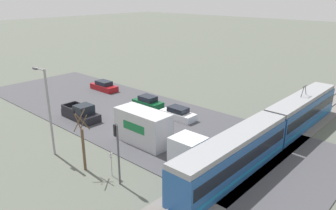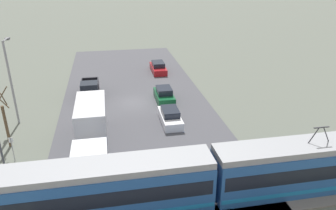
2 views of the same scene
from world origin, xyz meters
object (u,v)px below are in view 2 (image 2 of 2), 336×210
Objects in this scene: pickup_truck at (90,91)px; sedan_car_2 at (164,95)px; street_lamp_near_crossing at (11,77)px; sedan_car_0 at (170,117)px; no_parking_sign at (12,147)px; sedan_car_1 at (158,68)px; street_tree at (5,121)px; box_truck at (91,129)px; light_rail_tram at (212,177)px.

sedan_car_2 is at bearing 161.18° from pickup_truck.
sedan_car_2 is 15.84m from street_lamp_near_crossing.
no_parking_sign reaches higher than sedan_car_0.
sedan_car_1 is 1.13× the size of sedan_car_2.
street_tree is 2.56× the size of no_parking_sign.
street_tree is (14.82, 7.41, 1.74)m from sedan_car_2.
sedan_car_1 is at bearing -140.38° from street_lamp_near_crossing.
pickup_truck is 0.65× the size of street_lamp_near_crossing.
street_lamp_near_crossing is (7.29, -6.12, 3.08)m from box_truck.
box_truck is 10.01m from street_lamp_near_crossing.
street_tree is at bearing -172.82° from sedan_car_0.
sedan_car_1 reaches higher than sedan_car_0.
sedan_car_1 is at bearing 84.90° from sedan_car_0.
box_truck is at bearing 92.60° from pickup_truck.
light_rail_tram reaches higher than no_parking_sign.
box_truck is 1.24× the size of street_lamp_near_crossing.
no_parking_sign is (13.51, 4.32, 0.62)m from sedan_car_0.
box_truck is 1.88× the size of street_tree.
street_tree is (6.48, 10.25, 1.66)m from pickup_truck.
sedan_car_2 is at bearing 85.87° from sedan_car_0.
sedan_car_1 is 24.21m from street_tree.
pickup_truck reaches higher than sedan_car_0.
no_parking_sign is (6.10, 1.19, -0.36)m from box_truck.
sedan_car_2 is at bearing -170.22° from street_lamp_near_crossing.
sedan_car_0 is 5.60m from sedan_car_2.
pickup_truck is 1.12× the size of sedan_car_1.
street_lamp_near_crossing reaches higher than no_parking_sign.
street_tree reaches higher than box_truck.
sedan_car_1 is (-0.95, -28.04, -1.10)m from light_rail_tram.
light_rail_tram is 2.83× the size of box_truck.
box_truck is 6.22m from no_parking_sign.
sedan_car_2 is (-8.34, 2.84, -0.08)m from pickup_truck.
pickup_truck is 1.26× the size of sedan_car_2.
sedan_car_0 is 2.12× the size of no_parking_sign.
sedan_car_1 is (-8.87, -19.51, -0.97)m from box_truck.
sedan_car_1 is 25.55m from no_parking_sign.
sedan_car_2 is (1.06, 10.78, 0.04)m from sedan_car_1.
sedan_car_2 is 0.51× the size of street_lamp_near_crossing.
light_rail_tram is 5.38× the size of pickup_truck.
box_truck is at bearing 139.96° from street_lamp_near_crossing.
sedan_car_2 is at bearing -153.45° from street_tree.
no_parking_sign reaches higher than sedan_car_2.
light_rail_tram is 21.83m from pickup_truck.
sedan_car_1 is (-9.40, -7.93, -0.12)m from pickup_truck.
street_lamp_near_crossing is at bearing -86.63° from street_tree.
no_parking_sign is at bearing -27.64° from light_rail_tram.
light_rail_tram is at bearing 88.07° from sedan_car_1.
pickup_truck is at bearing 40.17° from sedan_car_1.
sedan_car_0 is at bearing -87.48° from light_rail_tram.
no_parking_sign is at bearing 54.12° from sedan_car_1.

